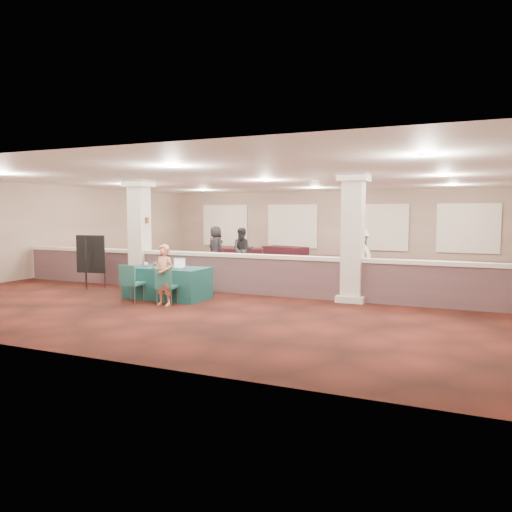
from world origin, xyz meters
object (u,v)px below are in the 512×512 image
at_px(easel_board, 91,255).
at_px(far_table_back_center, 285,255).
at_px(far_table_back_right, 499,274).
at_px(attendee_b, 360,257).
at_px(far_table_front_left, 144,267).
at_px(far_table_back_left, 240,258).
at_px(far_table_front_right, 472,281).
at_px(conf_chair_side, 130,280).
at_px(conf_chair_main, 166,284).
at_px(attendee_c, 358,249).
at_px(woman, 164,275).
at_px(attendee_a, 243,250).
at_px(attendee_d, 216,247).
at_px(near_table, 168,283).
at_px(far_table_front_center, 335,266).

xyz_separation_m(easel_board, far_table_back_center, (2.77, 8.86, -0.62)).
relative_size(far_table_back_right, attendee_b, 0.95).
xyz_separation_m(far_table_front_left, far_table_back_left, (1.66, 4.25, 0.05)).
bearing_deg(easel_board, far_table_front_right, 8.88).
distance_m(far_table_front_right, attendee_b, 3.30).
bearing_deg(conf_chair_side, far_table_back_right, 37.03).
bearing_deg(attendee_b, far_table_front_right, 34.29).
bearing_deg(conf_chair_main, attendee_c, 66.02).
height_order(far_table_back_center, attendee_c, attendee_c).
height_order(easel_board, woman, easel_board).
bearing_deg(easel_board, conf_chair_side, -38.04).
bearing_deg(attendee_a, far_table_front_left, -161.16).
bearing_deg(woman, attendee_d, 116.11).
bearing_deg(far_table_back_right, woman, -136.60).
bearing_deg(attendee_b, attendee_d, -154.08).
distance_m(near_table, attendee_c, 9.49).
distance_m(near_table, far_table_front_right, 8.18).
height_order(far_table_front_right, attendee_a, attendee_a).
bearing_deg(conf_chair_side, attendee_a, 87.59).
bearing_deg(far_table_back_center, attendee_b, -48.49).
distance_m(near_table, far_table_back_right, 10.12).
bearing_deg(attendee_b, near_table, -85.42).
xyz_separation_m(near_table, woman, (0.50, -0.89, 0.33)).
relative_size(far_table_front_right, far_table_back_left, 0.99).
bearing_deg(near_table, conf_chair_side, -117.62).
distance_m(far_table_back_left, far_table_back_center, 2.24).
bearing_deg(conf_chair_main, far_table_back_left, 94.04).
xyz_separation_m(near_table, far_table_back_right, (8.00, 6.20, -0.07)).
relative_size(attendee_a, attendee_b, 0.96).
distance_m(easel_board, attendee_c, 10.41).
xyz_separation_m(far_table_front_left, far_table_back_right, (11.22, 2.90, -0.00)).
xyz_separation_m(far_table_front_center, attendee_b, (1.19, -1.50, 0.51)).
relative_size(conf_chair_main, far_table_back_center, 0.47).
bearing_deg(far_table_front_right, attendee_b, 167.63).
distance_m(near_table, attendee_b, 6.08).
distance_m(easel_board, far_table_front_center, 8.07).
distance_m(attendee_c, attendee_d, 5.73).
height_order(far_table_front_right, attendee_c, attendee_c).
xyz_separation_m(conf_chair_side, far_table_front_right, (7.75, 4.70, -0.18)).
bearing_deg(far_table_back_center, woman, -85.85).
relative_size(conf_chair_main, attendee_b, 0.51).
distance_m(far_table_front_center, attendee_d, 5.31).
relative_size(easel_board, attendee_b, 0.90).
distance_m(conf_chair_side, far_table_back_center, 10.26).
bearing_deg(attendee_b, attendee_c, 149.89).
height_order(near_table, far_table_back_center, near_table).
xyz_separation_m(far_table_back_left, attendee_b, (5.62, -3.05, 0.49)).
relative_size(far_table_front_center, far_table_back_left, 0.95).
height_order(far_table_front_center, far_table_back_center, far_table_back_center).
height_order(conf_chair_main, far_table_front_left, conf_chair_main).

